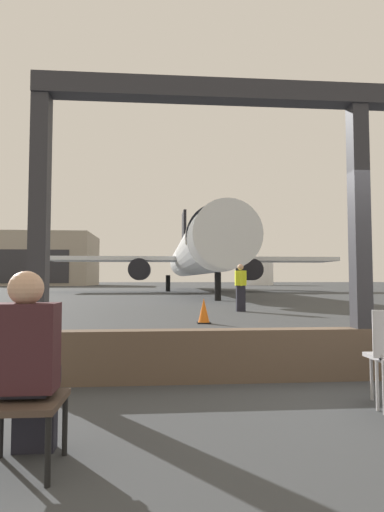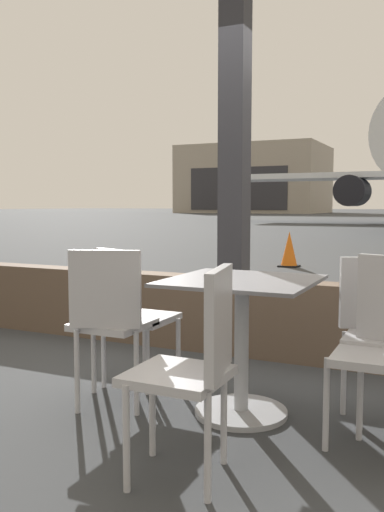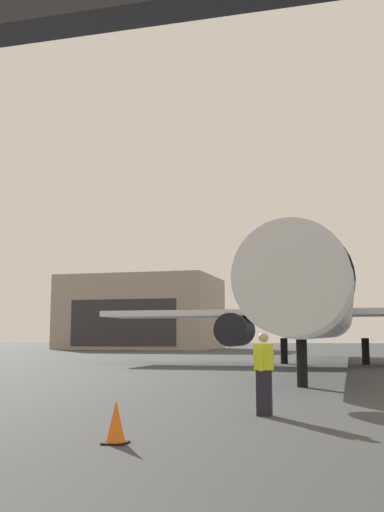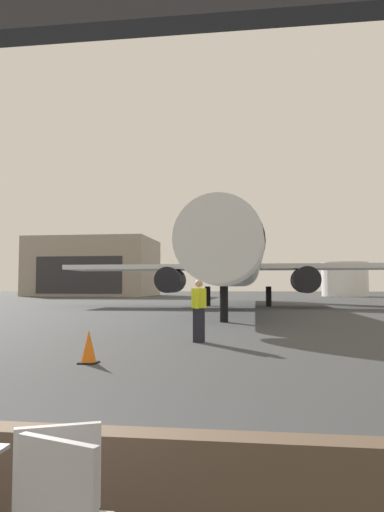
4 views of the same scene
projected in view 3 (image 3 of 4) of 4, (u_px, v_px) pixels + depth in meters
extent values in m
plane|color=#383A3D|center=(317.00, 360.00, 41.34)|extent=(220.00, 220.00, 0.00)
cylinder|color=silver|center=(322.00, 308.00, 35.38)|extent=(3.55, 33.86, 3.55)
cone|color=silver|center=(294.00, 280.00, 17.92)|extent=(3.37, 2.60, 3.37)
cylinder|color=black|center=(299.00, 281.00, 19.76)|extent=(3.62, 0.90, 3.62)
cube|color=silver|center=(206.00, 314.00, 36.97)|extent=(12.40, 4.20, 0.36)
cylinder|color=black|center=(235.00, 330.00, 34.96)|extent=(1.90, 3.20, 1.90)
cube|color=black|center=(329.00, 267.00, 50.72)|extent=(0.36, 4.40, 5.20)
cylinder|color=black|center=(302.00, 363.00, 19.68)|extent=(0.36, 0.36, 1.56)
cylinder|color=black|center=(284.00, 351.00, 36.43)|extent=(0.44, 0.44, 1.56)
cylinder|color=black|center=(366.00, 351.00, 35.21)|extent=(0.44, 0.44, 1.56)
cube|color=black|center=(264.00, 393.00, 12.59)|extent=(0.32, 0.20, 0.95)
cube|color=yellow|center=(264.00, 357.00, 12.69)|extent=(0.40, 0.22, 0.55)
sphere|color=tan|center=(263.00, 338.00, 12.74)|extent=(0.22, 0.22, 0.22)
cylinder|color=yellow|center=(261.00, 359.00, 12.47)|extent=(0.09, 0.09, 0.52)
cylinder|color=yellow|center=(266.00, 358.00, 12.91)|extent=(0.09, 0.09, 0.52)
cone|color=orange|center=(116.00, 422.00, 9.31)|extent=(0.32, 0.32, 0.67)
cube|color=black|center=(115.00, 443.00, 9.27)|extent=(0.36, 0.36, 0.03)
cube|color=#9E9384|center=(143.00, 313.00, 80.86)|extent=(19.81, 14.66, 9.61)
cube|color=#2D2D33|center=(122.00, 322.00, 73.60)|extent=(13.87, 0.10, 5.77)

